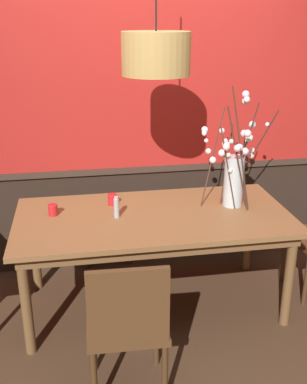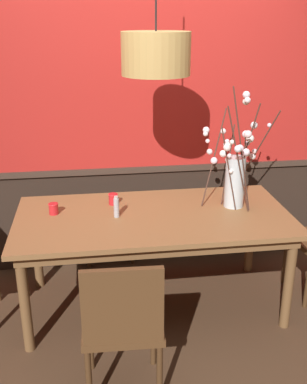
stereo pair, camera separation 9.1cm
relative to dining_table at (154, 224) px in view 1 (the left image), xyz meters
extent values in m
plane|color=#4C3321|center=(0.00, 0.00, -0.69)|extent=(24.00, 24.00, 0.00)
cube|color=#2D2119|center=(0.00, 0.76, -0.26)|extent=(5.27, 0.12, 0.86)
cube|color=#3E2E24|center=(0.00, 0.75, 0.20)|extent=(5.27, 0.14, 0.05)
cube|color=#B2231E|center=(0.00, 0.76, 1.10)|extent=(5.27, 0.12, 1.85)
cube|color=olive|center=(0.00, 0.00, 0.06)|extent=(1.99, 0.98, 0.04)
cube|color=brown|center=(0.00, 0.00, 0.00)|extent=(1.88, 0.87, 0.08)
cylinder|color=brown|center=(-0.90, -0.40, -0.32)|extent=(0.07, 0.07, 0.73)
cylinder|color=brown|center=(0.90, -0.40, -0.32)|extent=(0.07, 0.07, 0.73)
cylinder|color=brown|center=(-0.90, 0.40, -0.32)|extent=(0.07, 0.07, 0.73)
cylinder|color=brown|center=(0.90, 0.40, -0.32)|extent=(0.07, 0.07, 0.73)
cube|color=brown|center=(-0.30, -0.82, -0.24)|extent=(0.47, 0.42, 0.04)
cube|color=brown|center=(-0.30, -1.00, 0.01)|extent=(0.43, 0.05, 0.45)
cylinder|color=#492F1A|center=(-0.49, -0.64, -0.47)|extent=(0.04, 0.04, 0.43)
cylinder|color=#492F1A|center=(-0.09, -0.65, -0.47)|extent=(0.04, 0.04, 0.43)
cylinder|color=#492F1A|center=(-0.50, -0.98, -0.47)|extent=(0.04, 0.04, 0.43)
cylinder|color=#492F1A|center=(-0.11, -0.99, -0.47)|extent=(0.04, 0.04, 0.43)
cylinder|color=#492F1A|center=(1.16, -0.20, -0.46)|extent=(0.04, 0.04, 0.44)
cylinder|color=#492F1A|center=(1.13, 0.16, -0.46)|extent=(0.04, 0.04, 0.44)
cube|color=brown|center=(-0.30, 0.84, -0.23)|extent=(0.47, 0.44, 0.04)
cube|color=brown|center=(-0.31, 1.03, 0.03)|extent=(0.44, 0.05, 0.48)
cylinder|color=#492F1A|center=(-0.10, 0.66, -0.47)|extent=(0.04, 0.04, 0.43)
cylinder|color=#492F1A|center=(-0.50, 0.65, -0.47)|extent=(0.04, 0.04, 0.43)
cylinder|color=#492F1A|center=(-0.11, 1.03, -0.47)|extent=(0.04, 0.04, 0.43)
cylinder|color=#492F1A|center=(-0.51, 1.01, -0.47)|extent=(0.04, 0.04, 0.43)
cylinder|color=silver|center=(0.62, 0.08, 0.27)|extent=(0.15, 0.15, 0.39)
cylinder|color=silver|center=(0.62, 0.08, 0.12)|extent=(0.13, 0.13, 0.08)
cylinder|color=#472D23|center=(0.58, 0.15, 0.38)|extent=(0.10, 0.09, 0.60)
sphere|color=white|center=(0.55, 0.17, 0.47)|extent=(0.05, 0.05, 0.05)
sphere|color=white|center=(0.58, 0.20, 0.53)|extent=(0.05, 0.05, 0.05)
sphere|color=white|center=(0.57, 0.18, 0.56)|extent=(0.04, 0.04, 0.04)
sphere|color=white|center=(0.54, 0.18, 0.64)|extent=(0.04, 0.04, 0.04)
sphere|color=white|center=(0.59, 0.17, 0.42)|extent=(0.05, 0.05, 0.05)
cylinder|color=#472D23|center=(0.56, 0.03, 0.39)|extent=(0.13, 0.08, 0.61)
sphere|color=white|center=(0.55, -0.01, 0.60)|extent=(0.03, 0.03, 0.03)
sphere|color=white|center=(0.52, 0.00, 0.56)|extent=(0.05, 0.05, 0.05)
sphere|color=white|center=(0.57, 0.02, 0.38)|extent=(0.03, 0.03, 0.03)
sphere|color=white|center=(0.53, 0.00, 0.58)|extent=(0.04, 0.04, 0.04)
sphere|color=white|center=(0.55, 0.02, 0.49)|extent=(0.03, 0.03, 0.03)
cylinder|color=#472D23|center=(0.79, 0.16, 0.45)|extent=(0.22, 0.32, 0.73)
sphere|color=white|center=(0.90, 0.21, 0.66)|extent=(0.03, 0.03, 0.03)
sphere|color=white|center=(0.78, 0.18, 0.43)|extent=(0.05, 0.05, 0.05)
sphere|color=white|center=(0.79, 0.17, 0.48)|extent=(0.04, 0.04, 0.04)
cylinder|color=#472D23|center=(0.70, 0.12, 0.47)|extent=(0.13, 0.18, 0.78)
sphere|color=white|center=(0.71, 0.16, 0.61)|extent=(0.05, 0.05, 0.05)
sphere|color=white|center=(0.76, 0.14, 0.68)|extent=(0.05, 0.05, 0.05)
sphere|color=white|center=(0.72, 0.14, 0.55)|extent=(0.04, 0.04, 0.04)
cylinder|color=#472D23|center=(0.62, -0.02, 0.54)|extent=(0.18, 0.03, 0.90)
sphere|color=white|center=(0.61, -0.10, 0.91)|extent=(0.04, 0.04, 0.04)
sphere|color=white|center=(0.61, -0.08, 0.94)|extent=(0.05, 0.05, 0.05)
sphere|color=white|center=(0.61, -0.06, 0.89)|extent=(0.05, 0.05, 0.05)
cylinder|color=#472D23|center=(0.67, 0.04, 0.38)|extent=(0.05, 0.10, 0.59)
sphere|color=white|center=(0.67, 0.01, 0.52)|extent=(0.06, 0.06, 0.06)
sphere|color=white|center=(0.69, 0.02, 0.62)|extent=(0.06, 0.06, 0.06)
sphere|color=white|center=(0.68, 0.02, 0.61)|extent=(0.03, 0.03, 0.03)
sphere|color=white|center=(0.68, 0.03, 0.51)|extent=(0.05, 0.05, 0.05)
cylinder|color=#472D23|center=(0.49, 0.20, 0.43)|extent=(0.22, 0.21, 0.70)
sphere|color=white|center=(0.42, 0.22, 0.61)|extent=(0.04, 0.04, 0.04)
sphere|color=white|center=(0.44, 0.24, 0.55)|extent=(0.03, 0.03, 0.03)
sphere|color=white|center=(0.43, 0.23, 0.63)|extent=(0.05, 0.05, 0.05)
sphere|color=white|center=(0.48, 0.18, 0.41)|extent=(0.05, 0.05, 0.05)
sphere|color=white|center=(0.45, 0.20, 0.48)|extent=(0.04, 0.04, 0.04)
cylinder|color=#472D23|center=(0.59, -0.05, 0.47)|extent=(0.21, 0.02, 0.78)
sphere|color=white|center=(0.60, -0.06, 0.57)|extent=(0.05, 0.05, 0.05)
sphere|color=white|center=(0.57, -0.08, 0.57)|extent=(0.05, 0.05, 0.05)
sphere|color=white|center=(0.63, -0.12, 0.68)|extent=(0.05, 0.05, 0.05)
cylinder|color=red|center=(-0.28, 0.24, 0.12)|extent=(0.07, 0.07, 0.08)
torus|color=red|center=(-0.28, 0.24, 0.16)|extent=(0.07, 0.07, 0.01)
cylinder|color=silver|center=(-0.28, 0.24, 0.11)|extent=(0.05, 0.05, 0.04)
cylinder|color=red|center=(-0.72, 0.12, 0.12)|extent=(0.07, 0.07, 0.08)
torus|color=red|center=(-0.72, 0.12, 0.16)|extent=(0.07, 0.07, 0.01)
cylinder|color=silver|center=(-0.72, 0.12, 0.11)|extent=(0.05, 0.05, 0.04)
cylinder|color=#ADADB2|center=(-0.27, 0.00, 0.15)|extent=(0.04, 0.04, 0.14)
cylinder|color=beige|center=(-0.27, 0.00, 0.23)|extent=(0.03, 0.03, 0.02)
cylinder|color=tan|center=(0.01, -0.03, 1.20)|extent=(0.44, 0.44, 0.27)
sphere|color=#F9EAB7|center=(0.01, -0.03, 1.16)|extent=(0.14, 0.14, 0.14)
camera|label=1|loc=(-0.52, -3.02, 1.43)|focal=43.27mm
camera|label=2|loc=(-0.43, -3.04, 1.43)|focal=43.27mm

